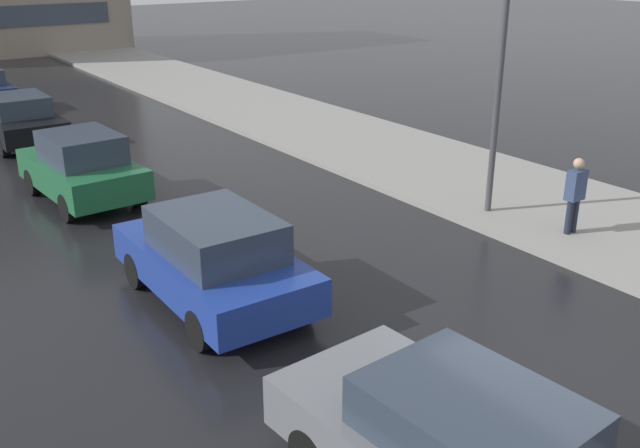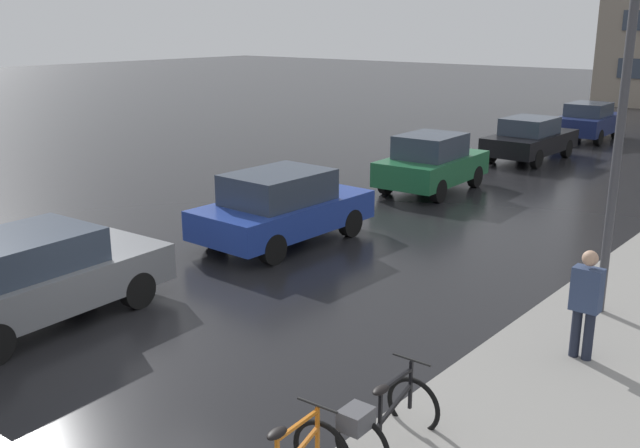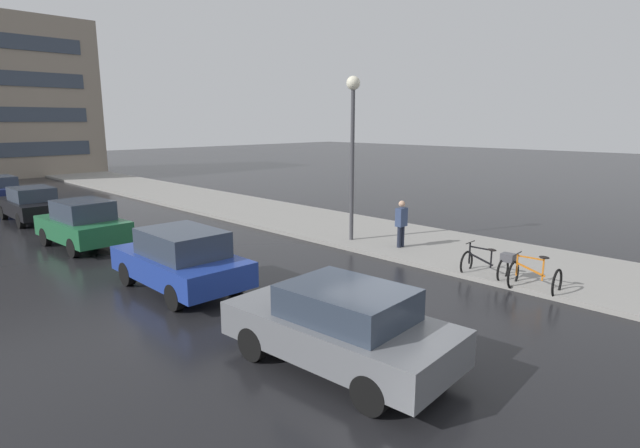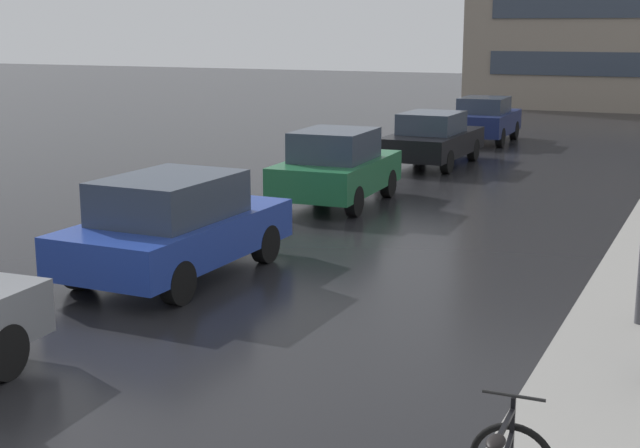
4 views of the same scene
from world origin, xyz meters
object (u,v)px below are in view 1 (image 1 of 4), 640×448
(pedestrian, at_px, (575,194))
(streetlamp, at_px, (504,26))
(car_blue, at_px, (214,258))
(car_green, at_px, (82,167))
(car_black, at_px, (20,119))

(pedestrian, height_order, streetlamp, streetlamp)
(car_blue, xyz_separation_m, streetlamp, (6.92, 0.22, 3.34))
(car_green, relative_size, streetlamp, 0.66)
(pedestrian, xyz_separation_m, streetlamp, (-0.38, 1.90, 3.18))
(car_green, relative_size, pedestrian, 2.24)
(car_blue, xyz_separation_m, car_black, (0.02, 12.89, -0.06))
(streetlamp, bearing_deg, car_blue, -178.17)
(car_blue, distance_m, streetlamp, 7.68)
(car_green, bearing_deg, pedestrian, -47.71)
(car_blue, relative_size, pedestrian, 2.39)
(pedestrian, distance_m, streetlamp, 3.72)
(car_black, height_order, streetlamp, streetlamp)
(car_green, xyz_separation_m, streetlamp, (7.04, -6.26, 3.33))
(streetlamp, bearing_deg, car_green, 138.36)
(car_green, height_order, pedestrian, pedestrian)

